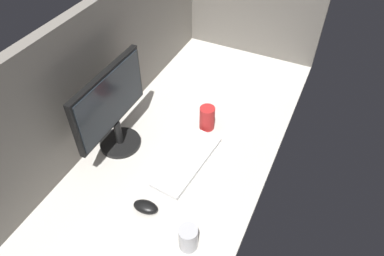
# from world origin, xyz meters

# --- Properties ---
(ground_plane) EXTENTS (1.80, 0.80, 0.03)m
(ground_plane) POSITION_xyz_m (0.00, 0.00, -0.01)
(ground_plane) COLOR beige
(cubicle_wall_back) EXTENTS (1.80, 0.05, 0.58)m
(cubicle_wall_back) POSITION_xyz_m (0.00, 0.38, 0.29)
(cubicle_wall_back) COLOR slate
(cubicle_wall_back) RESTS_ON ground_plane
(cubicle_wall_side) EXTENTS (0.05, 0.80, 0.58)m
(cubicle_wall_side) POSITION_xyz_m (0.88, 0.00, 0.29)
(cubicle_wall_side) COLOR slate
(cubicle_wall_side) RESTS_ON ground_plane
(monitor) EXTENTS (0.43, 0.18, 0.38)m
(monitor) POSITION_xyz_m (-0.11, 0.25, 0.21)
(monitor) COLOR black
(monitor) RESTS_ON ground_plane
(keyboard) EXTENTS (0.38, 0.16, 0.02)m
(keyboard) POSITION_xyz_m (-0.09, -0.07, 0.01)
(keyboard) COLOR silver
(keyboard) RESTS_ON ground_plane
(mouse) EXTENTS (0.06, 0.10, 0.03)m
(mouse) POSITION_xyz_m (-0.36, -0.03, 0.02)
(mouse) COLOR black
(mouse) RESTS_ON ground_plane
(mug_steel) EXTENTS (0.07, 0.07, 0.10)m
(mug_steel) POSITION_xyz_m (-0.42, -0.24, 0.05)
(mug_steel) COLOR #B2B2B7
(mug_steel) RESTS_ON ground_plane
(mug_red_plastic) EXTENTS (0.07, 0.07, 0.12)m
(mug_red_plastic) POSITION_xyz_m (0.15, -0.06, 0.06)
(mug_red_plastic) COLOR red
(mug_red_plastic) RESTS_ON ground_plane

